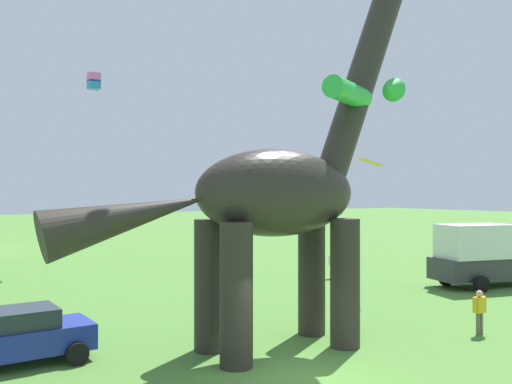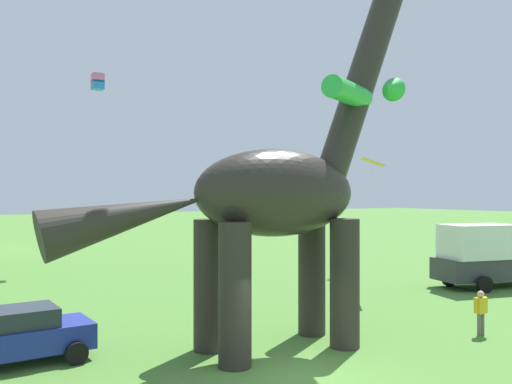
{
  "view_description": "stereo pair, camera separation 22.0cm",
  "coord_description": "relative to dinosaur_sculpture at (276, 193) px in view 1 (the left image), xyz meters",
  "views": [
    {
      "loc": [
        -8.0,
        -11.1,
        4.77
      ],
      "look_at": [
        0.86,
        4.29,
        4.82
      ],
      "focal_mm": 37.35,
      "sensor_mm": 36.0,
      "label": 1
    },
    {
      "loc": [
        -7.81,
        -11.21,
        4.77
      ],
      "look_at": [
        0.86,
        4.29,
        4.82
      ],
      "focal_mm": 37.35,
      "sensor_mm": 36.0,
      "label": 2
    }
  ],
  "objects": [
    {
      "name": "person_strolling_adult",
      "position": [
        10.03,
        10.0,
        -3.89
      ],
      "size": [
        0.56,
        0.25,
        1.49
      ],
      "rotation": [
        0.0,
        0.0,
        4.16
      ],
      "color": "#6B6056",
      "rests_on": "ground_plane"
    },
    {
      "name": "person_near_flyer",
      "position": [
        6.88,
        -1.99,
        -3.89
      ],
      "size": [
        0.56,
        0.25,
        1.49
      ],
      "rotation": [
        0.0,
        0.0,
        2.45
      ],
      "color": "#6B6056",
      "rests_on": "ground_plane"
    },
    {
      "name": "dinosaur_sculpture",
      "position": [
        0.0,
        0.0,
        0.0
      ],
      "size": [
        12.66,
        2.68,
        13.24
      ],
      "rotation": [
        0.0,
        0.0,
        -0.35
      ],
      "color": "#2D2823",
      "rests_on": "ground_plane"
    },
    {
      "name": "kite_far_left",
      "position": [
        9.02,
        5.8,
        1.49
      ],
      "size": [
        1.79,
        1.89,
        1.96
      ],
      "color": "orange"
    },
    {
      "name": "ground_plane",
      "position": [
        -0.66,
        -2.71,
        -4.79
      ],
      "size": [
        240.0,
        240.0,
        0.0
      ],
      "primitive_type": "plane",
      "color": "#4C7F33"
    },
    {
      "name": "parked_box_truck",
      "position": [
        15.1,
        4.01,
        -3.14
      ],
      "size": [
        5.91,
        3.19,
        3.2
      ],
      "rotation": [
        0.0,
        0.0,
        -0.2
      ],
      "color": "#38383D",
      "rests_on": "ground_plane"
    },
    {
      "name": "kite_mid_left",
      "position": [
        2.35,
        -1.01,
        3.16
      ],
      "size": [
        2.51,
        2.55,
        0.73
      ],
      "color": "green"
    },
    {
      "name": "kite_mid_center",
      "position": [
        -0.46,
        21.88,
        7.39
      ],
      "size": [
        0.76,
        0.76,
        1.06
      ],
      "color": "pink"
    },
    {
      "name": "parked_sedan_left",
      "position": [
        -7.15,
        2.35,
        -3.98
      ],
      "size": [
        4.33,
        2.11,
        1.55
      ],
      "rotation": [
        0.0,
        0.0,
        0.08
      ],
      "color": "navy",
      "rests_on": "ground_plane"
    }
  ]
}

